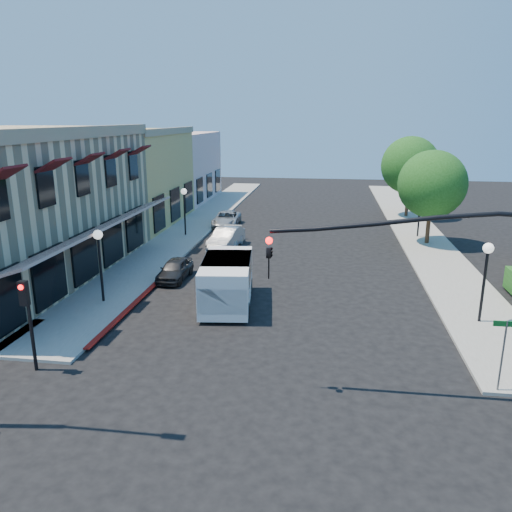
# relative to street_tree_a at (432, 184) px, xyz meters

# --- Properties ---
(ground) EXTENTS (120.00, 120.00, 0.00)m
(ground) POSITION_rel_street_tree_a_xyz_m (-8.80, -22.00, -4.19)
(ground) COLOR black
(ground) RESTS_ON ground
(sidewalk_left) EXTENTS (3.50, 50.00, 0.12)m
(sidewalk_left) POSITION_rel_street_tree_a_xyz_m (-17.55, 5.00, -4.13)
(sidewalk_left) COLOR gray
(sidewalk_left) RESTS_ON ground
(sidewalk_right) EXTENTS (3.50, 50.00, 0.12)m
(sidewalk_right) POSITION_rel_street_tree_a_xyz_m (-0.05, 5.00, -4.13)
(sidewalk_right) COLOR gray
(sidewalk_right) RESTS_ON ground
(curb_red_strip) EXTENTS (0.25, 10.00, 0.06)m
(curb_red_strip) POSITION_rel_street_tree_a_xyz_m (-15.70, -14.00, -4.19)
(curb_red_strip) COLOR maroon
(curb_red_strip) RESTS_ON ground
(yellow_stucco_building) EXTENTS (10.00, 12.00, 7.60)m
(yellow_stucco_building) POSITION_rel_street_tree_a_xyz_m (-24.30, 4.00, -0.39)
(yellow_stucco_building) COLOR tan
(yellow_stucco_building) RESTS_ON ground
(pink_stucco_building) EXTENTS (10.00, 12.00, 7.00)m
(pink_stucco_building) POSITION_rel_street_tree_a_xyz_m (-24.30, 16.00, -0.69)
(pink_stucco_building) COLOR beige
(pink_stucco_building) RESTS_ON ground
(street_tree_a) EXTENTS (4.56, 4.56, 6.48)m
(street_tree_a) POSITION_rel_street_tree_a_xyz_m (0.00, 0.00, 0.00)
(street_tree_a) COLOR #352115
(street_tree_a) RESTS_ON ground
(street_tree_b) EXTENTS (4.94, 4.94, 7.02)m
(street_tree_b) POSITION_rel_street_tree_a_xyz_m (0.00, 10.00, 0.35)
(street_tree_b) COLOR #352115
(street_tree_b) RESTS_ON ground
(signal_mast_arm) EXTENTS (8.01, 0.39, 6.00)m
(signal_mast_arm) POSITION_rel_street_tree_a_xyz_m (-2.94, -20.50, -0.11)
(signal_mast_arm) COLOR black
(signal_mast_arm) RESTS_ON ground
(secondary_signal) EXTENTS (0.28, 0.42, 3.32)m
(secondary_signal) POSITION_rel_street_tree_a_xyz_m (-16.80, -20.59, -1.88)
(secondary_signal) COLOR black
(secondary_signal) RESTS_ON ground
(street_name_sign) EXTENTS (0.80, 0.06, 2.50)m
(street_name_sign) POSITION_rel_street_tree_a_xyz_m (-1.30, -19.80, -2.50)
(street_name_sign) COLOR #595B5E
(street_name_sign) RESTS_ON ground
(lamppost_left_near) EXTENTS (0.44, 0.44, 3.57)m
(lamppost_left_near) POSITION_rel_street_tree_a_xyz_m (-17.30, -14.00, -1.46)
(lamppost_left_near) COLOR black
(lamppost_left_near) RESTS_ON ground
(lamppost_left_far) EXTENTS (0.44, 0.44, 3.57)m
(lamppost_left_far) POSITION_rel_street_tree_a_xyz_m (-17.30, 0.00, -1.46)
(lamppost_left_far) COLOR black
(lamppost_left_far) RESTS_ON ground
(lamppost_right_near) EXTENTS (0.44, 0.44, 3.57)m
(lamppost_right_near) POSITION_rel_street_tree_a_xyz_m (-0.30, -14.00, -1.46)
(lamppost_right_near) COLOR black
(lamppost_right_near) RESTS_ON ground
(lamppost_right_far) EXTENTS (0.44, 0.44, 3.57)m
(lamppost_right_far) POSITION_rel_street_tree_a_xyz_m (-0.30, 2.00, -1.46)
(lamppost_right_far) COLOR black
(lamppost_right_far) RESTS_ON ground
(white_van) EXTENTS (2.74, 5.23, 2.22)m
(white_van) POSITION_rel_street_tree_a_xyz_m (-11.42, -13.42, -2.91)
(white_van) COLOR white
(white_van) RESTS_ON ground
(parked_car_a) EXTENTS (1.44, 3.38, 1.14)m
(parked_car_a) POSITION_rel_street_tree_a_xyz_m (-15.00, -10.00, -3.63)
(parked_car_a) COLOR black
(parked_car_a) RESTS_ON ground
(parked_car_b) EXTENTS (1.99, 4.34, 1.38)m
(parked_car_b) POSITION_rel_street_tree_a_xyz_m (-13.60, -3.00, -3.51)
(parked_car_b) COLOR #ACAFB2
(parked_car_b) RESTS_ON ground
(parked_car_c) EXTENTS (1.59, 3.74, 1.08)m
(parked_car_c) POSITION_rel_street_tree_a_xyz_m (-13.60, -2.00, -3.66)
(parked_car_c) COLOR beige
(parked_car_c) RESTS_ON ground
(parked_car_d) EXTENTS (2.11, 4.30, 1.18)m
(parked_car_d) POSITION_rel_street_tree_a_xyz_m (-15.00, 4.00, -3.61)
(parked_car_d) COLOR #9C9EA1
(parked_car_d) RESTS_ON ground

